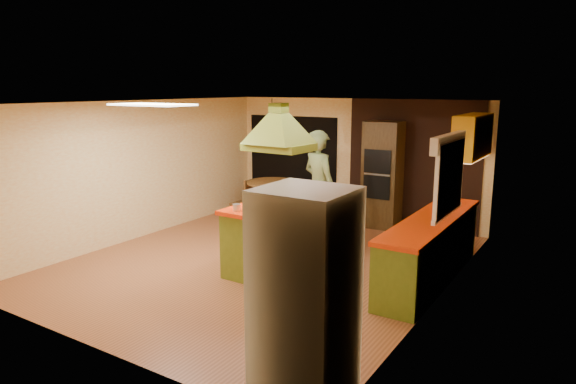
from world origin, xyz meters
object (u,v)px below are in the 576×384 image
Objects in this scene: wall_oven at (383,175)px; dining_table at (273,192)px; canister_large at (451,196)px; kitchen_island at (279,232)px; man at (319,187)px; refrigerator at (305,294)px.

dining_table is (-2.19, -0.62, -0.48)m from wall_oven.
canister_large reaches higher than dining_table.
kitchen_island is 0.98× the size of wall_oven.
kitchen_island is at bearing 114.03° from man.
man is at bearing -111.26° from wall_oven.
dining_table is (-1.68, 2.32, 0.05)m from kitchen_island.
man reaches higher than kitchen_island.
refrigerator reaches higher than canister_large.
kitchen_island is at bearing -141.26° from canister_large.
dining_table is at bearing 171.17° from canister_large.
man is at bearing 117.38° from refrigerator.
kitchen_island is at bearing -54.04° from dining_table.
kitchen_island is 1.02× the size of man.
man is 4.65m from refrigerator.
dining_table is at bearing -8.18° from man.
kitchen_island is 10.18× the size of canister_large.
wall_oven is at bearing 143.56° from canister_large.
man reaches higher than refrigerator.
man is 0.96× the size of wall_oven.
refrigerator is 9.44× the size of canister_large.
wall_oven is (-1.58, 5.70, 0.09)m from refrigerator.
canister_large is (3.83, -0.59, 0.46)m from dining_table.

